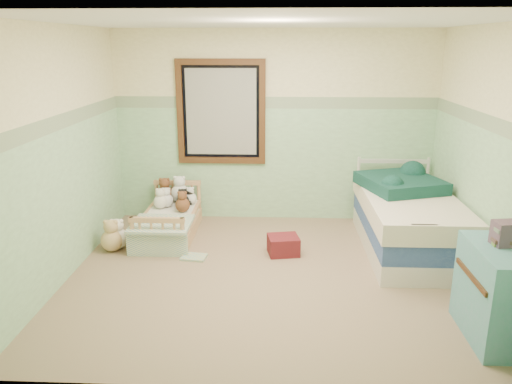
{
  "coord_description": "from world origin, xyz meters",
  "views": [
    {
      "loc": [
        0.05,
        -4.75,
        2.31
      ],
      "look_at": [
        -0.18,
        0.35,
        0.79
      ],
      "focal_mm": 35.06,
      "sensor_mm": 36.0,
      "label": 1
    }
  ],
  "objects_px": {
    "plush_floor_tan": "(112,240)",
    "twin_bed_frame": "(406,241)",
    "toddler_bed_frame": "(169,229)",
    "floor_book": "(194,257)",
    "plush_floor_cream": "(118,238)",
    "red_pillow": "(283,245)",
    "dresser": "(501,294)"
  },
  "relations": [
    {
      "from": "toddler_bed_frame",
      "to": "plush_floor_cream",
      "type": "height_order",
      "value": "plush_floor_cream"
    },
    {
      "from": "plush_floor_cream",
      "to": "floor_book",
      "type": "distance_m",
      "value": 0.97
    },
    {
      "from": "plush_floor_tan",
      "to": "red_pillow",
      "type": "bearing_deg",
      "value": 0.01
    },
    {
      "from": "toddler_bed_frame",
      "to": "dresser",
      "type": "xyz_separation_m",
      "value": [
        3.14,
        -2.13,
        0.31
      ]
    },
    {
      "from": "floor_book",
      "to": "plush_floor_cream",
      "type": "bearing_deg",
      "value": 172.88
    },
    {
      "from": "plush_floor_cream",
      "to": "twin_bed_frame",
      "type": "height_order",
      "value": "plush_floor_cream"
    },
    {
      "from": "plush_floor_cream",
      "to": "twin_bed_frame",
      "type": "bearing_deg",
      "value": 1.6
    },
    {
      "from": "plush_floor_cream",
      "to": "red_pillow",
      "type": "bearing_deg",
      "value": -2.15
    },
    {
      "from": "red_pillow",
      "to": "plush_floor_tan",
      "type": "bearing_deg",
      "value": -179.99
    },
    {
      "from": "twin_bed_frame",
      "to": "plush_floor_cream",
      "type": "bearing_deg",
      "value": -178.4
    },
    {
      "from": "plush_floor_tan",
      "to": "twin_bed_frame",
      "type": "relative_size",
      "value": 0.13
    },
    {
      "from": "twin_bed_frame",
      "to": "floor_book",
      "type": "bearing_deg",
      "value": -172.14
    },
    {
      "from": "twin_bed_frame",
      "to": "floor_book",
      "type": "height_order",
      "value": "twin_bed_frame"
    },
    {
      "from": "plush_floor_cream",
      "to": "dresser",
      "type": "xyz_separation_m",
      "value": [
        3.66,
        -1.69,
        0.27
      ]
    },
    {
      "from": "plush_floor_tan",
      "to": "floor_book",
      "type": "distance_m",
      "value": 1.0
    },
    {
      "from": "toddler_bed_frame",
      "to": "floor_book",
      "type": "relative_size",
      "value": 4.64
    },
    {
      "from": "plush_floor_cream",
      "to": "plush_floor_tan",
      "type": "xyz_separation_m",
      "value": [
        -0.04,
        -0.07,
        0.0
      ]
    },
    {
      "from": "plush_floor_cream",
      "to": "toddler_bed_frame",
      "type": "bearing_deg",
      "value": 40.27
    },
    {
      "from": "twin_bed_frame",
      "to": "red_pillow",
      "type": "height_order",
      "value": "twin_bed_frame"
    },
    {
      "from": "plush_floor_tan",
      "to": "dresser",
      "type": "xyz_separation_m",
      "value": [
        3.7,
        -1.62,
        0.26
      ]
    },
    {
      "from": "plush_floor_tan",
      "to": "twin_bed_frame",
      "type": "height_order",
      "value": "plush_floor_tan"
    },
    {
      "from": "toddler_bed_frame",
      "to": "red_pillow",
      "type": "relative_size",
      "value": 3.74
    },
    {
      "from": "plush_floor_tan",
      "to": "dresser",
      "type": "bearing_deg",
      "value": -23.61
    },
    {
      "from": "plush_floor_cream",
      "to": "plush_floor_tan",
      "type": "bearing_deg",
      "value": -120.8
    },
    {
      "from": "floor_book",
      "to": "red_pillow",
      "type": "bearing_deg",
      "value": 16.9
    },
    {
      "from": "plush_floor_cream",
      "to": "red_pillow",
      "type": "height_order",
      "value": "plush_floor_cream"
    },
    {
      "from": "plush_floor_cream",
      "to": "plush_floor_tan",
      "type": "height_order",
      "value": "plush_floor_tan"
    },
    {
      "from": "plush_floor_cream",
      "to": "floor_book",
      "type": "relative_size",
      "value": 0.9
    },
    {
      "from": "red_pillow",
      "to": "toddler_bed_frame",
      "type": "bearing_deg",
      "value": 160.27
    },
    {
      "from": "floor_book",
      "to": "plush_floor_tan",
      "type": "bearing_deg",
      "value": 177.59
    },
    {
      "from": "twin_bed_frame",
      "to": "red_pillow",
      "type": "bearing_deg",
      "value": -173.33
    },
    {
      "from": "toddler_bed_frame",
      "to": "plush_floor_tan",
      "type": "distance_m",
      "value": 0.76
    }
  ]
}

